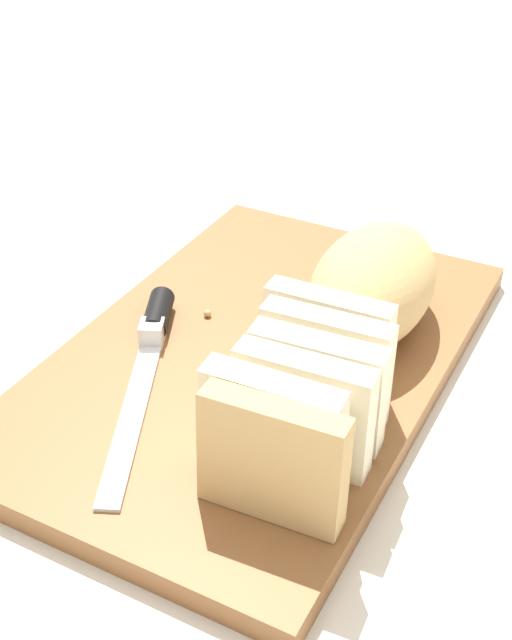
# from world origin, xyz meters

# --- Properties ---
(ground_plane) EXTENTS (3.00, 3.00, 0.00)m
(ground_plane) POSITION_xyz_m (0.00, 0.00, 0.00)
(ground_plane) COLOR silver
(cutting_board) EXTENTS (0.46, 0.30, 0.02)m
(cutting_board) POSITION_xyz_m (0.00, 0.00, 0.01)
(cutting_board) COLOR brown
(cutting_board) RESTS_ON ground_plane
(bread_loaf) EXTENTS (0.32, 0.11, 0.08)m
(bread_loaf) POSITION_xyz_m (-0.01, 0.07, 0.06)
(bread_loaf) COLOR tan
(bread_loaf) RESTS_ON cutting_board
(bread_knife) EXTENTS (0.23, 0.11, 0.02)m
(bread_knife) POSITION_xyz_m (0.03, -0.08, 0.03)
(bread_knife) COLOR silver
(bread_knife) RESTS_ON cutting_board
(crumb_near_knife) EXTENTS (0.00, 0.00, 0.00)m
(crumb_near_knife) POSITION_xyz_m (-0.01, -0.01, 0.02)
(crumb_near_knife) COLOR tan
(crumb_near_knife) RESTS_ON cutting_board
(crumb_near_loaf) EXTENTS (0.01, 0.01, 0.01)m
(crumb_near_loaf) POSITION_xyz_m (-0.03, -0.06, 0.02)
(crumb_near_loaf) COLOR tan
(crumb_near_loaf) RESTS_ON cutting_board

